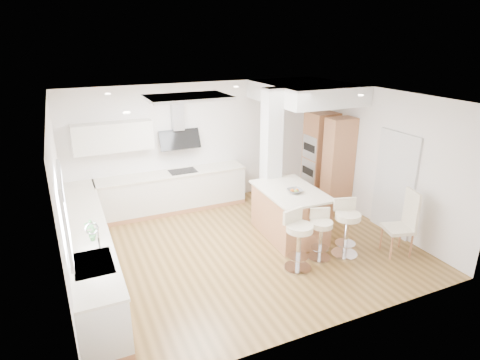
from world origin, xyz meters
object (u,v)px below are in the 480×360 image
bar_stool_a (298,237)px  dining_chair (405,221)px  bar_stool_c (346,225)px  bar_stool_b (321,232)px  peninsula (289,212)px

bar_stool_a → dining_chair: size_ratio=0.87×
bar_stool_c → dining_chair: (0.98, -0.38, 0.06)m
bar_stool_a → bar_stool_c: (1.03, 0.04, -0.00)m
bar_stool_a → bar_stool_b: bar_stool_a is taller
dining_chair → bar_stool_c: bearing=174.7°
bar_stool_a → dining_chair: bearing=-22.9°
bar_stool_c → peninsula: bearing=131.2°
bar_stool_a → bar_stool_c: same height
dining_chair → peninsula: bearing=152.1°
bar_stool_b → dining_chair: 1.54m
bar_stool_a → bar_stool_c: bearing=-11.1°
bar_stool_a → bar_stool_b: size_ratio=1.14×
bar_stool_b → dining_chair: dining_chair is taller
bar_stool_a → bar_stool_b: 0.57m
bar_stool_b → bar_stool_c: bearing=8.9°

